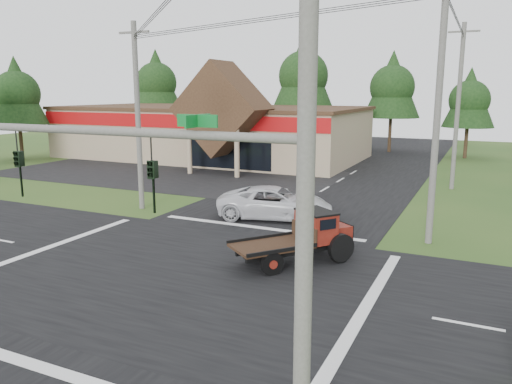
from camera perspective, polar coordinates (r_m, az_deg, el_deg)
The scene contains 18 objects.
ground at distance 19.26m, azimuth -8.54°, elevation -9.18°, with size 120.00×120.00×0.00m, color #264819.
road_ns at distance 19.25m, azimuth -8.55°, elevation -9.16°, with size 12.00×120.00×0.02m, color black.
road_ew at distance 19.25m, azimuth -8.55°, elevation -9.15°, with size 120.00×12.00×0.02m, color black.
parking_apron at distance 42.17m, azimuth -10.20°, elevation 2.11°, with size 28.00×14.00×0.02m, color black.
cvs_building at distance 51.60m, azimuth -5.07°, elevation 7.03°, with size 30.40×18.20×9.19m.
traffic_signal_mast at distance 8.89m, azimuth -4.72°, elevation -3.75°, with size 8.12×0.24×7.00m.
utility_pole_nr at distance 7.96m, azimuth 5.73°, elevation 3.35°, with size 2.00×0.30×11.00m.
utility_pole_nw at distance 29.25m, azimuth -13.36°, elevation 8.50°, with size 2.00×0.30×10.50m.
utility_pole_ne at distance 23.05m, azimuth 20.04°, elevation 8.65°, with size 2.00×0.30×11.50m.
utility_pole_n at distance 37.01m, azimuth 22.08°, elevation 9.09°, with size 2.00×0.30×11.20m.
tree_row_a at distance 68.03m, azimuth -11.34°, elevation 12.37°, with size 6.72×6.72×12.12m.
tree_row_b at distance 64.41m, azimuth -2.87°, elevation 11.44°, with size 5.60×5.60×10.10m.
tree_row_c at distance 59.47m, azimuth 5.43°, elevation 13.34°, with size 7.28×7.28×13.13m.
tree_row_d at distance 57.83m, azimuth 15.32°, elevation 11.71°, with size 6.16×6.16×11.11m.
tree_row_e at distance 54.98m, azimuth 23.22°, elevation 9.83°, with size 5.04×5.04×9.09m.
tree_side_w at distance 54.71m, azimuth -25.70°, elevation 10.33°, with size 5.60×5.60×10.10m.
antique_flatbed_truck at distance 19.88m, azimuth 4.44°, elevation -5.25°, with size 1.90×4.98×2.08m, color #5A140C, non-canonical shape.
white_pickup at distance 26.82m, azimuth 2.21°, elevation -1.24°, with size 2.82×6.11×1.70m, color silver.
Camera 1 is at (10.10, -14.94, 6.76)m, focal length 35.00 mm.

